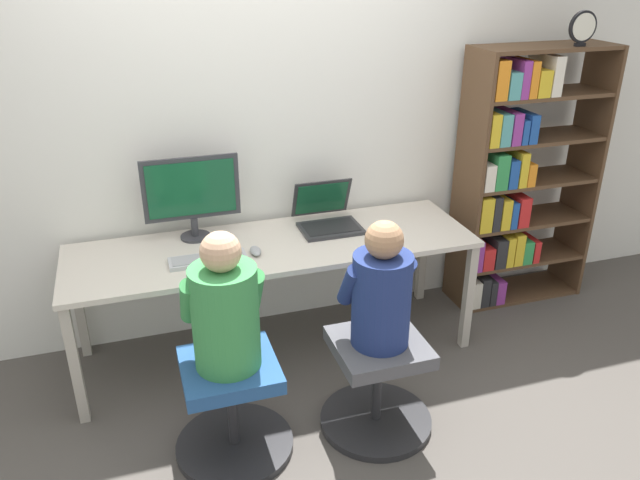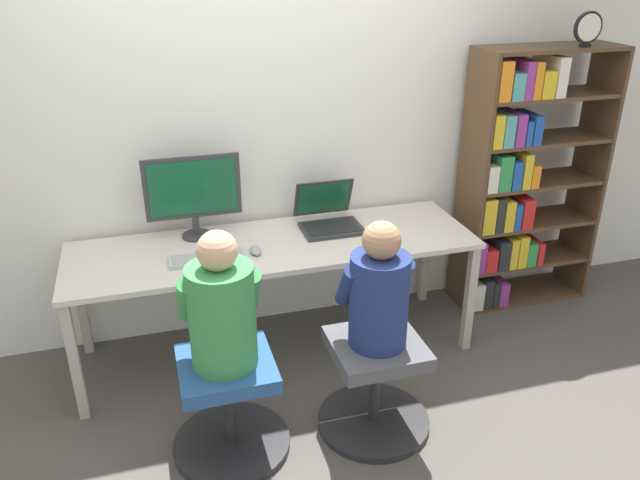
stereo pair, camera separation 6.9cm
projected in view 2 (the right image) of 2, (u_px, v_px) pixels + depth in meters
The scene contains 13 objects.
ground_plane at pixel (292, 383), 3.47m from camera, with size 14.00×14.00×0.00m, color #4C4742.
wall_back at pixel (255, 120), 3.57m from camera, with size 10.00×0.05×2.60m.
desk at pixel (274, 253), 3.49m from camera, with size 2.26×0.69×0.71m.
desktop_monitor at pixel (193, 193), 3.44m from camera, with size 0.53×0.17×0.47m.
laptop at pixel (329, 218), 3.66m from camera, with size 0.35×0.36×0.26m.
keyboard at pixel (208, 258), 3.27m from camera, with size 0.40×0.13×0.03m.
computer_mouse_by_keyboard at pixel (256, 250), 3.35m from camera, with size 0.06×0.11×0.04m.
office_chair_left at pixel (229, 405), 2.92m from camera, with size 0.56×0.56×0.50m.
office_chair_right at pixel (375, 384), 3.07m from camera, with size 0.56×0.56×0.50m.
person_at_monitor at pixel (221, 308), 2.71m from camera, with size 0.36×0.32×0.65m.
person_at_laptop at pixel (379, 292), 2.85m from camera, with size 0.34×0.30×0.62m.
bookshelf at pixel (516, 183), 3.95m from camera, with size 0.90×0.34×1.68m.
desk_clock at pixel (588, 28), 3.55m from camera, with size 0.18×0.03×0.20m.
Camera 2 is at (-0.65, -2.74, 2.19)m, focal length 35.00 mm.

